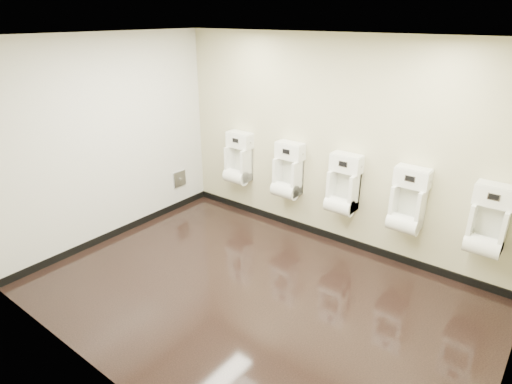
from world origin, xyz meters
TOP-DOWN VIEW (x-y plane):
  - ground at (0.00, 0.00)m, footprint 5.00×3.50m
  - ceiling at (0.00, 0.00)m, footprint 5.00×3.50m
  - back_wall at (0.00, 1.75)m, footprint 5.00×0.02m
  - front_wall at (0.00, -1.75)m, footprint 5.00×0.02m
  - left_wall at (-2.50, 0.00)m, footprint 0.02×3.50m
  - tile_overlay_left at (-2.50, 0.00)m, footprint 0.01×3.50m
  - skirting_back at (0.00, 1.74)m, footprint 5.00×0.02m
  - skirting_left at (-2.49, 0.00)m, footprint 0.02×3.50m
  - access_panel at (-2.48, 1.20)m, footprint 0.04×0.25m
  - urinal_0 at (-1.56, 1.61)m, footprint 0.42×0.32m
  - urinal_1 at (-0.64, 1.61)m, footprint 0.42×0.32m
  - urinal_2 at (0.24, 1.61)m, footprint 0.42×0.32m
  - urinal_3 at (1.10, 1.61)m, footprint 0.42×0.32m
  - urinal_4 at (1.98, 1.61)m, footprint 0.42×0.32m

SIDE VIEW (x-z plane):
  - ground at x=0.00m, z-range 0.00..0.00m
  - skirting_back at x=0.00m, z-range 0.00..0.10m
  - skirting_left at x=-2.49m, z-range 0.00..0.10m
  - access_panel at x=-2.48m, z-range 0.38..0.62m
  - urinal_0 at x=-1.56m, z-range 0.48..1.27m
  - urinal_1 at x=-0.64m, z-range 0.48..1.27m
  - urinal_2 at x=0.24m, z-range 0.48..1.27m
  - urinal_3 at x=1.10m, z-range 0.48..1.27m
  - urinal_4 at x=1.98m, z-range 0.48..1.27m
  - back_wall at x=0.00m, z-range 0.00..2.80m
  - front_wall at x=0.00m, z-range 0.00..2.80m
  - left_wall at x=-2.50m, z-range 0.00..2.80m
  - tile_overlay_left at x=-2.50m, z-range 0.00..2.80m
  - ceiling at x=0.00m, z-range 2.80..2.80m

